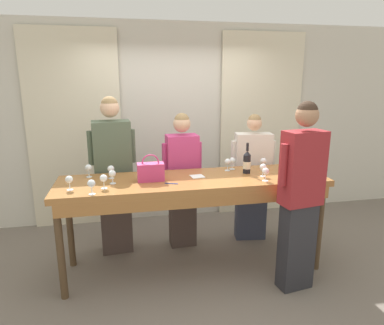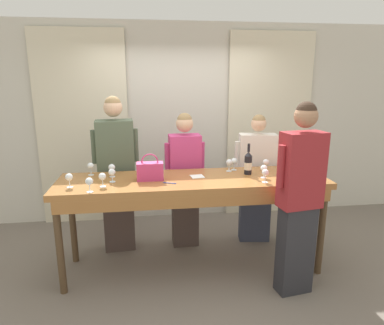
% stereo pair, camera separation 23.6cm
% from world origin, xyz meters
% --- Properties ---
extents(ground_plane, '(18.00, 18.00, 0.00)m').
position_xyz_m(ground_plane, '(0.00, 0.00, 0.00)').
color(ground_plane, '#70665B').
extents(wall_back, '(12.00, 0.06, 2.80)m').
position_xyz_m(wall_back, '(0.00, 1.54, 1.40)').
color(wall_back, beige).
rests_on(wall_back, ground_plane).
extents(curtain_panel_left, '(1.24, 0.03, 2.69)m').
position_xyz_m(curtain_panel_left, '(-1.34, 1.47, 1.34)').
color(curtain_panel_left, beige).
rests_on(curtain_panel_left, ground_plane).
extents(curtain_panel_right, '(1.24, 0.03, 2.69)m').
position_xyz_m(curtain_panel_right, '(1.34, 1.47, 1.34)').
color(curtain_panel_right, beige).
rests_on(curtain_panel_right, ground_plane).
extents(tasting_bar, '(2.79, 0.75, 1.03)m').
position_xyz_m(tasting_bar, '(0.00, -0.02, 0.93)').
color(tasting_bar, '#9E6633').
rests_on(tasting_bar, ground_plane).
extents(wine_bottle, '(0.08, 0.08, 0.34)m').
position_xyz_m(wine_bottle, '(0.61, 0.08, 1.15)').
color(wine_bottle, black).
rests_on(wine_bottle, tasting_bar).
extents(handbag, '(0.27, 0.13, 0.28)m').
position_xyz_m(handbag, '(-0.44, 0.00, 1.13)').
color(handbag, '#C63870').
rests_on(handbag, tasting_bar).
extents(wine_glass_front_left, '(0.07, 0.07, 0.14)m').
position_xyz_m(wine_glass_front_left, '(-0.82, -0.03, 1.13)').
color(wine_glass_front_left, white).
rests_on(wine_glass_front_left, tasting_bar).
extents(wine_glass_front_mid, '(0.07, 0.07, 0.14)m').
position_xyz_m(wine_glass_front_mid, '(0.74, -0.08, 1.13)').
color(wine_glass_front_mid, white).
rests_on(wine_glass_front_mid, tasting_bar).
extents(wine_glass_front_right, '(0.07, 0.07, 0.14)m').
position_xyz_m(wine_glass_front_right, '(-0.90, -0.17, 1.13)').
color(wine_glass_front_right, white).
rests_on(wine_glass_front_right, tasting_bar).
extents(wine_glass_center_left, '(0.07, 0.07, 0.14)m').
position_xyz_m(wine_glass_center_left, '(0.70, -0.24, 1.13)').
color(wine_glass_center_left, white).
rests_on(wine_glass_center_left, tasting_bar).
extents(wine_glass_center_mid, '(0.07, 0.07, 0.14)m').
position_xyz_m(wine_glass_center_mid, '(0.51, 0.26, 1.13)').
color(wine_glass_center_mid, white).
rests_on(wine_glass_center_mid, tasting_bar).
extents(wine_glass_center_right, '(0.07, 0.07, 0.14)m').
position_xyz_m(wine_glass_center_right, '(0.44, 0.22, 1.13)').
color(wine_glass_center_right, white).
rests_on(wine_glass_center_right, tasting_bar).
extents(wine_glass_back_left, '(0.07, 0.07, 0.14)m').
position_xyz_m(wine_glass_back_left, '(-1.21, -0.15, 1.13)').
color(wine_glass_back_left, white).
rests_on(wine_glass_back_left, tasting_bar).
extents(wine_glass_back_mid, '(0.07, 0.07, 0.14)m').
position_xyz_m(wine_glass_back_mid, '(-0.84, 0.16, 1.13)').
color(wine_glass_back_mid, white).
rests_on(wine_glass_back_mid, tasting_bar).
extents(wine_glass_back_right, '(0.07, 0.07, 0.14)m').
position_xyz_m(wine_glass_back_right, '(0.84, 0.17, 1.13)').
color(wine_glass_back_right, white).
rests_on(wine_glass_back_right, tasting_bar).
extents(wine_glass_near_host, '(0.07, 0.07, 0.14)m').
position_xyz_m(wine_glass_near_host, '(-1.07, 0.26, 1.13)').
color(wine_glass_near_host, white).
rests_on(wine_glass_near_host, tasting_bar).
extents(wine_glass_by_bottle, '(0.07, 0.07, 0.14)m').
position_xyz_m(wine_glass_by_bottle, '(-1.00, -0.32, 1.13)').
color(wine_glass_by_bottle, white).
rests_on(wine_glass_by_bottle, tasting_bar).
extents(napkin, '(0.15, 0.15, 0.00)m').
position_xyz_m(napkin, '(0.05, 0.05, 1.03)').
color(napkin, white).
rests_on(napkin, tasting_bar).
extents(pen, '(0.13, 0.06, 0.01)m').
position_xyz_m(pen, '(-0.25, -0.15, 1.03)').
color(pen, '#193399').
rests_on(pen, tasting_bar).
extents(guest_olive_jacket, '(0.54, 0.30, 1.85)m').
position_xyz_m(guest_olive_jacket, '(-0.83, 0.56, 0.95)').
color(guest_olive_jacket, '#473833').
rests_on(guest_olive_jacket, ground_plane).
extents(guest_pink_top, '(0.48, 0.26, 1.65)m').
position_xyz_m(guest_pink_top, '(-0.02, 0.56, 0.85)').
color(guest_pink_top, '#473833').
rests_on(guest_pink_top, ground_plane).
extents(guest_cream_sweater, '(0.56, 0.27, 1.62)m').
position_xyz_m(guest_cream_sweater, '(0.87, 0.56, 0.83)').
color(guest_cream_sweater, '#383D51').
rests_on(guest_cream_sweater, ground_plane).
extents(host_pouring, '(0.50, 0.27, 1.85)m').
position_xyz_m(host_pouring, '(0.92, -0.56, 0.97)').
color(host_pouring, '#28282D').
rests_on(host_pouring, ground_plane).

